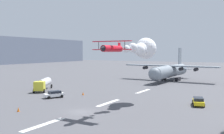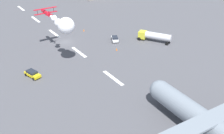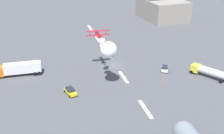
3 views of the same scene
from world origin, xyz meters
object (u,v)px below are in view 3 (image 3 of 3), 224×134
(stunt_biplane_red, at_px, (107,48))
(semi_truck_orange, at_px, (17,69))
(airport_staff_sedan, at_px, (165,68))
(traffic_cone_near, at_px, (138,55))
(followme_car_yellow, at_px, (70,91))
(fuel_tanker_truck, at_px, (208,71))
(traffic_cone_far, at_px, (162,79))

(stunt_biplane_red, bearing_deg, semi_truck_orange, -117.62)
(airport_staff_sedan, distance_m, traffic_cone_near, 13.43)
(followme_car_yellow, bearing_deg, traffic_cone_near, 128.55)
(semi_truck_orange, relative_size, fuel_tanker_truck, 1.43)
(fuel_tanker_truck, relative_size, followme_car_yellow, 2.09)
(traffic_cone_far, bearing_deg, traffic_cone_near, -178.60)
(airport_staff_sedan, relative_size, traffic_cone_near, 6.00)
(traffic_cone_far, bearing_deg, semi_truck_orange, -109.22)
(stunt_biplane_red, relative_size, followme_car_yellow, 3.94)
(stunt_biplane_red, relative_size, traffic_cone_near, 24.84)
(followme_car_yellow, xyz_separation_m, airport_staff_sedan, (-6.95, 28.69, -0.00))
(semi_truck_orange, distance_m, airport_staff_sedan, 42.50)
(airport_staff_sedan, height_order, traffic_cone_near, airport_staff_sedan)
(airport_staff_sedan, bearing_deg, traffic_cone_far, -29.68)
(semi_truck_orange, height_order, traffic_cone_far, semi_truck_orange)
(fuel_tanker_truck, height_order, traffic_cone_near, fuel_tanker_truck)
(fuel_tanker_truck, relative_size, traffic_cone_near, 13.19)
(stunt_biplane_red, relative_size, semi_truck_orange, 1.32)
(airport_staff_sedan, bearing_deg, fuel_tanker_truck, 55.06)
(followme_car_yellow, relative_size, airport_staff_sedan, 1.05)
(traffic_cone_near, bearing_deg, traffic_cone_far, 1.40)
(airport_staff_sedan, xyz_separation_m, traffic_cone_far, (5.91, -3.37, -0.44))
(airport_staff_sedan, bearing_deg, traffic_cone_near, -163.42)
(traffic_cone_near, bearing_deg, followme_car_yellow, -51.45)
(semi_truck_orange, distance_m, traffic_cone_far, 40.75)
(traffic_cone_near, xyz_separation_m, traffic_cone_far, (18.77, 0.46, 0.00))
(followme_car_yellow, height_order, airport_staff_sedan, same)
(followme_car_yellow, relative_size, traffic_cone_near, 6.31)
(semi_truck_orange, relative_size, airport_staff_sedan, 3.15)
(stunt_biplane_red, xyz_separation_m, traffic_cone_near, (-17.55, 14.70, -10.10))
(semi_truck_orange, bearing_deg, traffic_cone_far, 70.78)
(followme_car_yellow, bearing_deg, airport_staff_sedan, 103.61)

